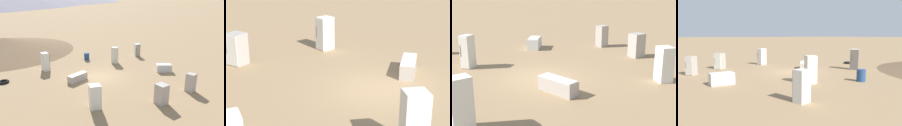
{
  "view_description": "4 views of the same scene",
  "coord_description": "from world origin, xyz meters",
  "views": [
    {
      "loc": [
        19.68,
        -0.2,
        7.61
      ],
      "look_at": [
        -0.26,
        1.21,
        1.28
      ],
      "focal_mm": 35.0,
      "sensor_mm": 36.0,
      "label": 1
    },
    {
      "loc": [
        -11.44,
        7.9,
        5.76
      ],
      "look_at": [
        0.95,
        1.47,
        1.04
      ],
      "focal_mm": 60.0,
      "sensor_mm": 36.0,
      "label": 2
    },
    {
      "loc": [
        1.43,
        -15.05,
        5.11
      ],
      "look_at": [
        1.19,
        -0.46,
        0.94
      ],
      "focal_mm": 50.0,
      "sensor_mm": 36.0,
      "label": 3
    },
    {
      "loc": [
        -14.72,
        11.38,
        3.14
      ],
      "look_at": [
        -1.29,
        1.28,
        1.03
      ],
      "focal_mm": 35.0,
      "sensor_mm": 36.0,
      "label": 4
    }
  ],
  "objects": [
    {
      "name": "discarded_fridge_1",
      "position": [
        -2.18,
        -5.54,
        0.95
      ],
      "size": [
        0.99,
        0.97,
        1.91
      ],
      "rotation": [
        0.0,
        0.0,
        0.67
      ],
      "color": "silver",
      "rests_on": "ground_plane"
    },
    {
      "name": "discarded_fridge_3",
      "position": [
        -4.25,
        1.81,
        0.93
      ],
      "size": [
        0.75,
        0.84,
        1.86
      ],
      "rotation": [
        0.0,
        0.0,
        2.83
      ],
      "color": "beige",
      "rests_on": "ground_plane"
    },
    {
      "name": "discarded_fridge_0",
      "position": [
        -1.02,
        6.59,
        0.39
      ],
      "size": [
        0.9,
        1.56,
        0.78
      ],
      "rotation": [
        0.0,
        0.0,
        3.07
      ],
      "color": "silver",
      "rests_on": "ground_plane"
    },
    {
      "name": "scrap_tire",
      "position": [
        0.94,
        -8.61,
        0.1
      ],
      "size": [
        0.93,
        0.93,
        0.21
      ],
      "color": "black",
      "rests_on": "ground_plane"
    },
    {
      "name": "dirt_mound",
      "position": [
        -11.03,
        -13.17,
        0.92
      ],
      "size": [
        19.13,
        19.13,
        1.84
      ],
      "color": "brown",
      "rests_on": "ground_plane"
    },
    {
      "name": "ground_plane",
      "position": [
        0.0,
        0.0,
        0.0
      ],
      "size": [
        1000.0,
        1000.0,
        0.0
      ],
      "primitive_type": "plane",
      "color": "#937551"
    },
    {
      "name": "discarded_fridge_4",
      "position": [
        3.83,
        7.32,
        0.77
      ],
      "size": [
        0.92,
        0.92,
        1.53
      ],
      "rotation": [
        0.0,
        0.0,
        0.66
      ],
      "color": "#A89E93",
      "rests_on": "ground_plane"
    },
    {
      "name": "rusty_barrel",
      "position": [
        -5.82,
        -1.47,
        0.42
      ],
      "size": [
        0.61,
        0.61,
        0.84
      ],
      "color": "navy",
      "rests_on": "ground_plane"
    },
    {
      "name": "discarded_fridge_5",
      "position": [
        0.95,
        -2.02,
        0.34
      ],
      "size": [
        1.86,
        1.75,
        0.68
      ],
      "rotation": [
        0.0,
        0.0,
        3.98
      ],
      "color": "#A89E93",
      "rests_on": "ground_plane"
    },
    {
      "name": "discarded_fridge_2",
      "position": [
        5.74,
        4.36,
        0.76
      ],
      "size": [
        1.06,
        1.06,
        1.51
      ],
      "rotation": [
        0.0,
        0.0,
        0.55
      ],
      "color": "#A89E93",
      "rests_on": "ground_plane"
    },
    {
      "name": "discarded_fridge_6",
      "position": [
        6.08,
        -0.4,
        0.88
      ],
      "size": [
        0.82,
        0.91,
        1.75
      ],
      "rotation": [
        0.0,
        0.0,
        0.25
      ],
      "color": "silver",
      "rests_on": "ground_plane"
    },
    {
      "name": "discarded_fridge_7",
      "position": [
        -7.02,
        4.91,
        0.79
      ],
      "size": [
        0.71,
        0.72,
        1.58
      ],
      "rotation": [
        0.0,
        0.0,
        4.86
      ],
      "color": "white",
      "rests_on": "ground_plane"
    }
  ]
}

